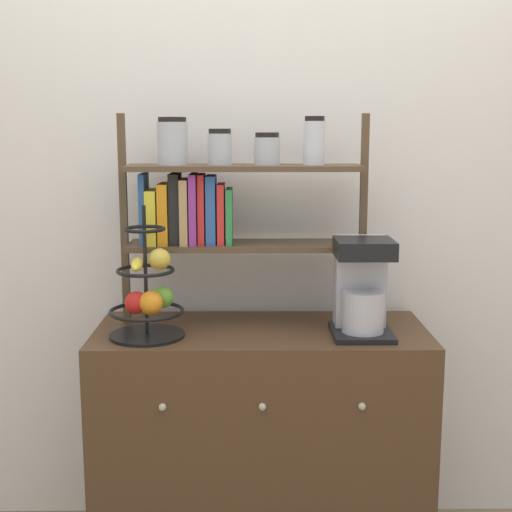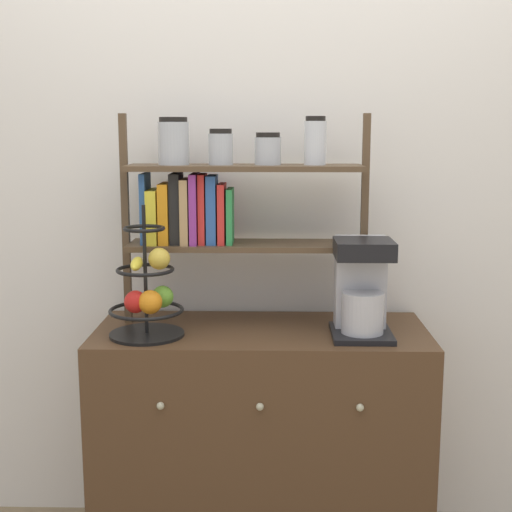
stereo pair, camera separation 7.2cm
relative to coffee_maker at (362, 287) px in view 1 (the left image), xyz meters
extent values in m
cube|color=silver|center=(-0.32, 0.33, 0.34)|extent=(7.00, 0.05, 2.60)
cube|color=#4C331E|center=(-0.32, 0.05, -0.56)|extent=(1.11, 0.47, 0.80)
sphere|color=#B2AD8C|center=(-0.63, -0.19, -0.33)|extent=(0.02, 0.02, 0.02)
sphere|color=#B2AD8C|center=(-0.32, -0.19, -0.33)|extent=(0.02, 0.02, 0.02)
sphere|color=#B2AD8C|center=(-0.02, -0.19, -0.33)|extent=(0.02, 0.02, 0.02)
cube|color=black|center=(0.00, -0.02, -0.15)|extent=(0.19, 0.22, 0.02)
cube|color=#B7B7BC|center=(0.00, 0.04, 0.01)|extent=(0.16, 0.09, 0.30)
cylinder|color=#B7B7BC|center=(0.00, -0.04, -0.07)|extent=(0.13, 0.13, 0.13)
cube|color=black|center=(0.00, -0.03, 0.13)|extent=(0.18, 0.18, 0.06)
cylinder|color=black|center=(-0.69, -0.03, -0.15)|extent=(0.24, 0.24, 0.01)
cylinder|color=black|center=(-0.69, -0.03, 0.06)|extent=(0.01, 0.01, 0.41)
torus|color=black|center=(-0.69, -0.03, -0.07)|extent=(0.24, 0.24, 0.01)
torus|color=black|center=(-0.69, -0.03, 0.06)|extent=(0.19, 0.19, 0.01)
torus|color=black|center=(-0.69, -0.03, 0.19)|extent=(0.13, 0.13, 0.01)
sphere|color=red|center=(-0.72, -0.07, -0.04)|extent=(0.07, 0.07, 0.07)
sphere|color=#6BAD33|center=(-0.65, 0.01, -0.04)|extent=(0.07, 0.07, 0.07)
sphere|color=orange|center=(-0.67, -0.08, -0.03)|extent=(0.08, 0.08, 0.08)
ellipsoid|color=yellow|center=(-0.72, -0.04, 0.08)|extent=(0.05, 0.15, 0.04)
sphere|color=gold|center=(-0.65, -0.03, 0.10)|extent=(0.07, 0.07, 0.07)
cube|color=brown|center=(-0.79, 0.13, 0.20)|extent=(0.02, 0.02, 0.71)
cube|color=brown|center=(0.02, 0.13, 0.20)|extent=(0.02, 0.02, 0.71)
cube|color=brown|center=(-0.38, 0.13, 0.11)|extent=(0.78, 0.20, 0.02)
cube|color=brown|center=(-0.38, 0.13, 0.38)|extent=(0.78, 0.20, 0.02)
cube|color=#2D599E|center=(-0.72, 0.13, 0.24)|extent=(0.02, 0.13, 0.23)
cube|color=yellow|center=(-0.69, 0.13, 0.21)|extent=(0.03, 0.16, 0.18)
cube|color=orange|center=(-0.65, 0.13, 0.22)|extent=(0.03, 0.15, 0.20)
cube|color=black|center=(-0.61, 0.13, 0.24)|extent=(0.03, 0.13, 0.23)
cube|color=tan|center=(-0.58, 0.13, 0.23)|extent=(0.03, 0.16, 0.22)
cube|color=#8C338C|center=(-0.55, 0.13, 0.24)|extent=(0.02, 0.16, 0.23)
cube|color=red|center=(-0.52, 0.13, 0.24)|extent=(0.02, 0.13, 0.23)
cube|color=#2D599E|center=(-0.49, 0.13, 0.24)|extent=(0.03, 0.13, 0.23)
cube|color=red|center=(-0.46, 0.13, 0.22)|extent=(0.02, 0.13, 0.20)
cube|color=#2D8C47|center=(-0.43, 0.13, 0.21)|extent=(0.02, 0.13, 0.18)
cylinder|color=#ADB2B7|center=(-0.62, 0.13, 0.45)|extent=(0.10, 0.10, 0.14)
cylinder|color=black|center=(-0.62, 0.13, 0.53)|extent=(0.09, 0.09, 0.02)
cylinder|color=#ADB2B7|center=(-0.46, 0.13, 0.44)|extent=(0.08, 0.08, 0.10)
cylinder|color=black|center=(-0.46, 0.13, 0.50)|extent=(0.07, 0.07, 0.02)
cylinder|color=#ADB2B7|center=(-0.30, 0.13, 0.43)|extent=(0.09, 0.09, 0.09)
cylinder|color=black|center=(-0.30, 0.13, 0.48)|extent=(0.08, 0.08, 0.02)
cylinder|color=silver|center=(-0.15, 0.13, 0.46)|extent=(0.07, 0.07, 0.14)
cylinder|color=black|center=(-0.15, 0.13, 0.54)|extent=(0.07, 0.07, 0.02)
camera|label=1|loc=(-0.36, -2.25, 0.50)|focal=50.00mm
camera|label=2|loc=(-0.29, -2.25, 0.50)|focal=50.00mm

